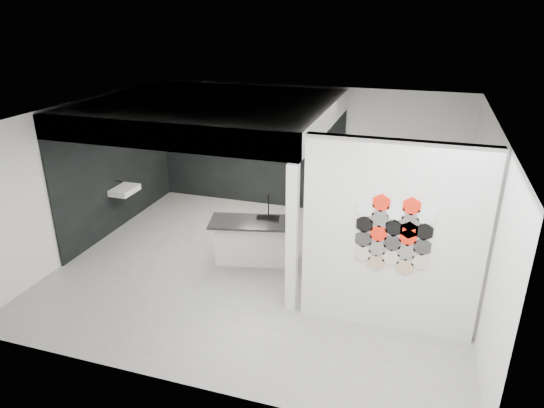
{
  "coord_description": "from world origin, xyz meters",
  "views": [
    {
      "loc": [
        2.46,
        -7.17,
        4.37
      ],
      "look_at": [
        0.1,
        0.3,
        1.15
      ],
      "focal_mm": 32.0,
      "sensor_mm": 36.0,
      "label": 1
    }
  ],
  "objects_px": {
    "partition_panel": "(391,239)",
    "stockpot": "(201,142)",
    "kitchen_island": "(255,240)",
    "utensil_cup": "(217,145)",
    "kettle": "(291,150)",
    "glass_vase": "(309,152)",
    "glass_bowl": "(309,153)",
    "bottle_dark": "(235,145)",
    "wall_basin": "(125,190)"
  },
  "relations": [
    {
      "from": "partition_panel",
      "to": "stockpot",
      "type": "bearing_deg",
      "value": 140.44
    },
    {
      "from": "bottle_dark",
      "to": "glass_vase",
      "type": "bearing_deg",
      "value": 0.0
    },
    {
      "from": "kettle",
      "to": "glass_vase",
      "type": "height_order",
      "value": "kettle"
    },
    {
      "from": "kitchen_island",
      "to": "stockpot",
      "type": "height_order",
      "value": "stockpot"
    },
    {
      "from": "glass_bowl",
      "to": "utensil_cup",
      "type": "relative_size",
      "value": 1.7
    },
    {
      "from": "partition_panel",
      "to": "kettle",
      "type": "bearing_deg",
      "value": 122.89
    },
    {
      "from": "kettle",
      "to": "glass_bowl",
      "type": "xyz_separation_m",
      "value": [
        0.42,
        0.0,
        -0.03
      ]
    },
    {
      "from": "utensil_cup",
      "to": "stockpot",
      "type": "bearing_deg",
      "value": 180.0
    },
    {
      "from": "wall_basin",
      "to": "kettle",
      "type": "distance_m",
      "value": 3.66
    },
    {
      "from": "stockpot",
      "to": "glass_vase",
      "type": "bearing_deg",
      "value": 0.0
    },
    {
      "from": "utensil_cup",
      "to": "partition_panel",
      "type": "bearing_deg",
      "value": -42.05
    },
    {
      "from": "glass_bowl",
      "to": "glass_vase",
      "type": "distance_m",
      "value": 0.01
    },
    {
      "from": "partition_panel",
      "to": "bottle_dark",
      "type": "relative_size",
      "value": 16.85
    },
    {
      "from": "bottle_dark",
      "to": "utensil_cup",
      "type": "relative_size",
      "value": 1.89
    },
    {
      "from": "glass_vase",
      "to": "utensil_cup",
      "type": "xyz_separation_m",
      "value": [
        -2.21,
        0.0,
        -0.02
      ]
    },
    {
      "from": "stockpot",
      "to": "glass_bowl",
      "type": "relative_size",
      "value": 1.35
    },
    {
      "from": "glass_bowl",
      "to": "utensil_cup",
      "type": "xyz_separation_m",
      "value": [
        -2.21,
        0.0,
        -0.01
      ]
    },
    {
      "from": "kitchen_island",
      "to": "utensil_cup",
      "type": "bearing_deg",
      "value": 112.26
    },
    {
      "from": "wall_basin",
      "to": "kettle",
      "type": "relative_size",
      "value": 2.97
    },
    {
      "from": "stockpot",
      "to": "glass_vase",
      "type": "distance_m",
      "value": 2.6
    },
    {
      "from": "glass_bowl",
      "to": "bottle_dark",
      "type": "xyz_separation_m",
      "value": [
        -1.74,
        0.0,
        0.03
      ]
    },
    {
      "from": "wall_basin",
      "to": "stockpot",
      "type": "bearing_deg",
      "value": 69.17
    },
    {
      "from": "glass_vase",
      "to": "utensil_cup",
      "type": "distance_m",
      "value": 2.21
    },
    {
      "from": "glass_bowl",
      "to": "utensil_cup",
      "type": "distance_m",
      "value": 2.21
    },
    {
      "from": "kettle",
      "to": "partition_panel",
      "type": "bearing_deg",
      "value": -54.87
    },
    {
      "from": "kitchen_island",
      "to": "partition_panel",
      "type": "bearing_deg",
      "value": -40.09
    },
    {
      "from": "utensil_cup",
      "to": "glass_vase",
      "type": "bearing_deg",
      "value": 0.0
    },
    {
      "from": "kettle",
      "to": "kitchen_island",
      "type": "bearing_deg",
      "value": -86.32
    },
    {
      "from": "stockpot",
      "to": "utensil_cup",
      "type": "distance_m",
      "value": 0.4
    },
    {
      "from": "partition_panel",
      "to": "glass_vase",
      "type": "bearing_deg",
      "value": 118.23
    },
    {
      "from": "glass_bowl",
      "to": "bottle_dark",
      "type": "bearing_deg",
      "value": 180.0
    },
    {
      "from": "partition_panel",
      "to": "stockpot",
      "type": "relative_size",
      "value": 13.85
    },
    {
      "from": "glass_vase",
      "to": "bottle_dark",
      "type": "relative_size",
      "value": 0.75
    },
    {
      "from": "kitchen_island",
      "to": "bottle_dark",
      "type": "height_order",
      "value": "bottle_dark"
    },
    {
      "from": "wall_basin",
      "to": "utensil_cup",
      "type": "bearing_deg",
      "value": 60.26
    },
    {
      "from": "partition_panel",
      "to": "kitchen_island",
      "type": "distance_m",
      "value": 2.9
    },
    {
      "from": "wall_basin",
      "to": "bottle_dark",
      "type": "xyz_separation_m",
      "value": [
        1.65,
        2.07,
        0.55
      ]
    },
    {
      "from": "wall_basin",
      "to": "kettle",
      "type": "bearing_deg",
      "value": 34.85
    },
    {
      "from": "wall_basin",
      "to": "kitchen_island",
      "type": "relative_size",
      "value": 0.36
    },
    {
      "from": "partition_panel",
      "to": "wall_basin",
      "type": "height_order",
      "value": "partition_panel"
    },
    {
      "from": "kitchen_island",
      "to": "glass_bowl",
      "type": "height_order",
      "value": "glass_bowl"
    },
    {
      "from": "kitchen_island",
      "to": "utensil_cup",
      "type": "height_order",
      "value": "utensil_cup"
    },
    {
      "from": "glass_bowl",
      "to": "utensil_cup",
      "type": "bearing_deg",
      "value": 180.0
    },
    {
      "from": "kitchen_island",
      "to": "bottle_dark",
      "type": "distance_m",
      "value": 3.12
    },
    {
      "from": "wall_basin",
      "to": "bottle_dark",
      "type": "relative_size",
      "value": 3.61
    },
    {
      "from": "glass_vase",
      "to": "bottle_dark",
      "type": "bearing_deg",
      "value": 180.0
    },
    {
      "from": "stockpot",
      "to": "kettle",
      "type": "height_order",
      "value": "kettle"
    },
    {
      "from": "stockpot",
      "to": "utensil_cup",
      "type": "height_order",
      "value": "stockpot"
    },
    {
      "from": "wall_basin",
      "to": "kettle",
      "type": "xyz_separation_m",
      "value": [
        2.97,
        2.07,
        0.56
      ]
    },
    {
      "from": "kettle",
      "to": "glass_vase",
      "type": "bearing_deg",
      "value": 2.24
    }
  ]
}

